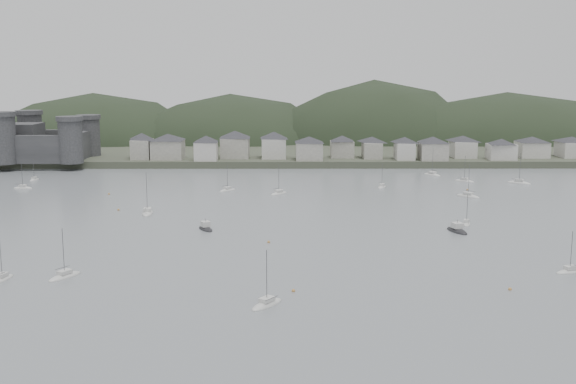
{
  "coord_description": "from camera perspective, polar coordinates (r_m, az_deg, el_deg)",
  "views": [
    {
      "loc": [
        -1.07,
        -125.14,
        40.28
      ],
      "look_at": [
        0.0,
        75.0,
        6.0
      ],
      "focal_mm": 42.78,
      "sensor_mm": 36.0,
      "label": 1
    }
  ],
  "objects": [
    {
      "name": "castle",
      "position": [
        328.63,
        -21.58,
        3.92
      ],
      "size": [
        66.0,
        43.0,
        20.0
      ],
      "color": "#2F2F31",
      "rests_on": "far_shore_land"
    },
    {
      "name": "ground",
      "position": [
        131.47,
        0.18,
        -8.12
      ],
      "size": [
        900.0,
        900.0,
        0.0
      ],
      "primitive_type": "plane",
      "color": "slate",
      "rests_on": "ground"
    },
    {
      "name": "motor_launch_far",
      "position": [
        182.28,
        -6.86,
        -3.02
      ],
      "size": [
        5.66,
        7.71,
        3.76
      ],
      "rotation": [
        0.0,
        0.0,
        3.61
      ],
      "color": "black",
      "rests_on": "ground"
    },
    {
      "name": "sailboat_lead",
      "position": [
        283.23,
        -20.34,
        0.97
      ],
      "size": [
        2.64,
        6.73,
        9.03
      ],
      "rotation": [
        0.0,
        0.0,
        6.2
      ],
      "color": "beige",
      "rests_on": "ground"
    },
    {
      "name": "waterfront_town",
      "position": [
        314.38,
        9.17,
        3.82
      ],
      "size": [
        451.48,
        28.46,
        12.92
      ],
      "color": "gray",
      "rests_on": "far_shore_land"
    },
    {
      "name": "forested_ridge",
      "position": [
        397.94,
        0.55,
        2.27
      ],
      "size": [
        851.55,
        103.94,
        102.57
      ],
      "color": "black",
      "rests_on": "ground"
    },
    {
      "name": "mooring_buoys",
      "position": [
        178.24,
        -3.62,
        -3.31
      ],
      "size": [
        133.19,
        115.43,
        0.7
      ],
      "color": "#B7803D",
      "rests_on": "ground"
    },
    {
      "name": "motor_launch_near",
      "position": [
        183.98,
        13.87,
        -3.13
      ],
      "size": [
        5.5,
        9.33,
        4.09
      ],
      "rotation": [
        0.0,
        0.0,
        0.28
      ],
      "color": "black",
      "rests_on": "ground"
    },
    {
      "name": "far_shore_land",
      "position": [
        421.93,
        -0.16,
        4.45
      ],
      "size": [
        900.0,
        250.0,
        3.0
      ],
      "primitive_type": "cube",
      "color": "#383D2D",
      "rests_on": "ground"
    },
    {
      "name": "moored_fleet",
      "position": [
        199.88,
        0.21,
        -1.85
      ],
      "size": [
        240.77,
        178.15,
        13.15
      ],
      "color": "beige",
      "rests_on": "ground"
    }
  ]
}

